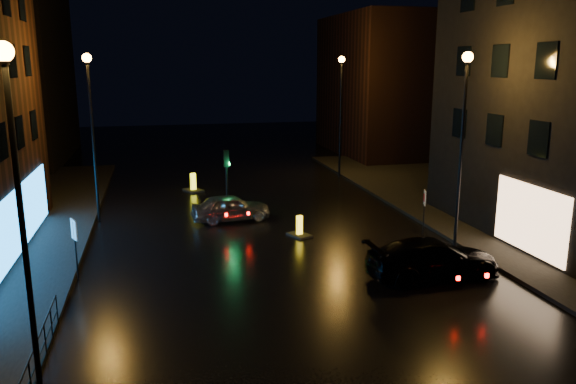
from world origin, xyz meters
The scene contains 16 objects.
ground centered at (0.00, 0.00, 0.00)m, with size 120.00×120.00×0.00m, color black.
pavement_right centered at (14.00, 8.00, 0.07)m, with size 12.00×44.00×0.15m, color black.
building_far_left centered at (-16.00, 35.00, 7.00)m, with size 8.00×16.00×14.00m, color black.
building_far_right centered at (15.00, 32.00, 6.00)m, with size 8.00×14.00×12.00m, color black.
street_lamp_lnear centered at (-7.80, -2.00, 5.56)m, with size 0.44×0.44×8.37m.
street_lamp_lfar centered at (-7.80, 14.00, 5.56)m, with size 0.44×0.44×8.37m.
street_lamp_rnear centered at (7.80, 6.00, 5.56)m, with size 0.44×0.44×8.37m.
street_lamp_rfar centered at (7.80, 22.00, 5.56)m, with size 0.44×0.44×8.37m.
traffic_signal centered at (-1.20, 14.00, 0.50)m, with size 1.40×2.40×3.45m.
guard_railing centered at (-8.00, -1.00, 0.74)m, with size 0.05×6.04×1.00m.
silver_hatchback centered at (-1.21, 12.57, 0.68)m, with size 1.61×4.00×1.36m, color #ADB0B5.
dark_sedan centered at (5.14, 2.99, 0.74)m, with size 2.07×5.10×1.48m, color black.
bollard_near centered at (1.56, 9.16, 0.22)m, with size 1.14×1.33×0.99m.
bollard_far centered at (-2.61, 19.85, 0.25)m, with size 1.36×1.57×1.16m.
road_sign_left centered at (-7.86, 5.81, 1.75)m, with size 0.28×0.53×2.34m.
road_sign_right centered at (7.31, 8.08, 1.60)m, with size 0.22×0.50×2.13m.
Camera 1 is at (-4.77, -15.19, 7.91)m, focal length 35.00 mm.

